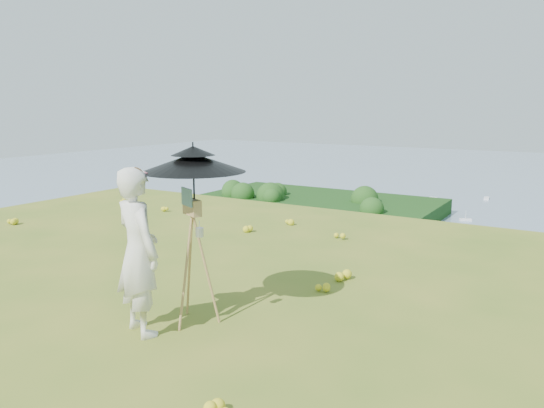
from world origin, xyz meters
The scene contains 11 objects.
ground centered at (0.00, 0.00, 0.00)m, with size 14.00×14.00×0.00m, color #547220.
shoreline_tier centered at (0.00, 75.00, -36.00)m, with size 170.00×28.00×8.00m, color gray.
peninsula centered at (-75.00, 155.00, -29.00)m, with size 90.00×60.00×12.00m, color #15350E, non-canonical shape.
slope_trees centered at (0.00, 35.00, -15.00)m, with size 110.00×50.00×6.00m, color #164715, non-canonical shape.
harbor_town centered at (0.00, 75.00, -29.50)m, with size 110.00×22.00×5.00m, color beige, non-canonical shape.
moored_boats centered at (-12.50, 161.00, -33.65)m, with size 140.00×140.00×0.70m, color white, non-canonical shape.
wildflowers centered at (0.00, 0.25, 0.06)m, with size 10.00×10.50×0.12m, color gold, non-canonical shape.
painter centered at (1.15, -0.48, 0.91)m, with size 0.66×0.44×1.82m, color silver.
field_easel centered at (1.47, 0.04, 0.78)m, with size 0.59×0.59×1.56m, color olive, non-canonical shape.
sun_umbrella centered at (1.48, 0.07, 1.67)m, with size 1.15×1.15×0.77m, color black, non-canonical shape.
painter_cap centered at (1.15, -0.48, 1.77)m, with size 0.19×0.23×0.10m, color #BD6874, non-canonical shape.
Camera 1 is at (5.21, -4.39, 2.45)m, focal length 35.00 mm.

